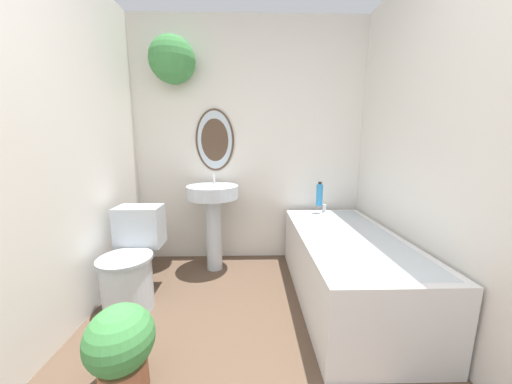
{
  "coord_description": "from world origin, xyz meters",
  "views": [
    {
      "loc": [
        0.01,
        -0.31,
        1.2
      ],
      "look_at": [
        0.05,
        1.44,
        0.88
      ],
      "focal_mm": 18.0,
      "sensor_mm": 36.0,
      "label": 1
    }
  ],
  "objects_px": {
    "toilet": "(132,263)",
    "bathtub": "(346,265)",
    "potted_plant": "(121,346)",
    "pedestal_sink": "(213,208)",
    "shampoo_bottle": "(319,195)"
  },
  "relations": [
    {
      "from": "potted_plant",
      "to": "toilet",
      "type": "bearing_deg",
      "value": 110.25
    },
    {
      "from": "bathtub",
      "to": "shampoo_bottle",
      "type": "bearing_deg",
      "value": 96.17
    },
    {
      "from": "toilet",
      "to": "shampoo_bottle",
      "type": "distance_m",
      "value": 1.74
    },
    {
      "from": "toilet",
      "to": "bathtub",
      "type": "height_order",
      "value": "toilet"
    },
    {
      "from": "pedestal_sink",
      "to": "potted_plant",
      "type": "distance_m",
      "value": 1.35
    },
    {
      "from": "shampoo_bottle",
      "to": "potted_plant",
      "type": "height_order",
      "value": "shampoo_bottle"
    },
    {
      "from": "shampoo_bottle",
      "to": "bathtub",
      "type": "bearing_deg",
      "value": -83.83
    },
    {
      "from": "toilet",
      "to": "pedestal_sink",
      "type": "height_order",
      "value": "pedestal_sink"
    },
    {
      "from": "potted_plant",
      "to": "bathtub",
      "type": "bearing_deg",
      "value": 28.73
    },
    {
      "from": "toilet",
      "to": "pedestal_sink",
      "type": "relative_size",
      "value": 0.77
    },
    {
      "from": "bathtub",
      "to": "shampoo_bottle",
      "type": "distance_m",
      "value": 0.75
    },
    {
      "from": "pedestal_sink",
      "to": "potted_plant",
      "type": "relative_size",
      "value": 2.05
    },
    {
      "from": "toilet",
      "to": "potted_plant",
      "type": "relative_size",
      "value": 1.58
    },
    {
      "from": "pedestal_sink",
      "to": "shampoo_bottle",
      "type": "relative_size",
      "value": 3.93
    },
    {
      "from": "bathtub",
      "to": "potted_plant",
      "type": "bearing_deg",
      "value": -151.27
    }
  ]
}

